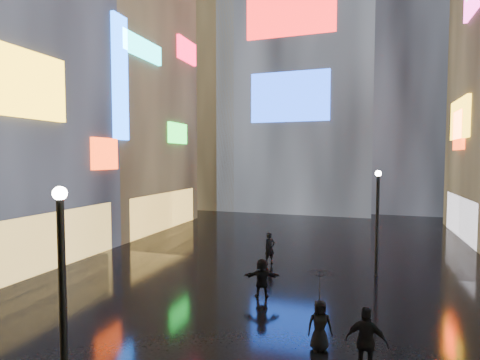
% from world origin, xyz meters
% --- Properties ---
extents(ground, '(140.00, 140.00, 0.00)m').
position_xyz_m(ground, '(0.00, 20.00, 0.00)').
color(ground, black).
rests_on(ground, ground).
extents(building_left_far, '(10.28, 12.00, 22.00)m').
position_xyz_m(building_left_far, '(-15.98, 26.00, 10.98)').
color(building_left_far, black).
rests_on(building_left_far, ground).
extents(tower_main, '(16.00, 14.20, 42.00)m').
position_xyz_m(tower_main, '(-3.00, 43.97, 21.01)').
color(tower_main, black).
rests_on(tower_main, ground).
extents(tower_flank_right, '(12.00, 12.00, 34.00)m').
position_xyz_m(tower_flank_right, '(9.00, 46.00, 17.00)').
color(tower_flank_right, black).
rests_on(tower_flank_right, ground).
extents(tower_flank_left, '(10.00, 10.00, 26.00)m').
position_xyz_m(tower_flank_left, '(-14.00, 42.00, 13.00)').
color(tower_flank_left, black).
rests_on(tower_flank_left, ground).
extents(lamp_near, '(0.30, 0.30, 5.20)m').
position_xyz_m(lamp_near, '(-1.80, 5.38, 2.94)').
color(lamp_near, black).
rests_on(lamp_near, ground).
extents(lamp_far, '(0.30, 0.30, 5.20)m').
position_xyz_m(lamp_far, '(4.93, 18.51, 2.94)').
color(lamp_far, black).
rests_on(lamp_far, ground).
extents(pedestrian_3, '(1.12, 0.55, 1.86)m').
position_xyz_m(pedestrian_3, '(4.42, 9.36, 0.93)').
color(pedestrian_3, black).
rests_on(pedestrian_3, ground).
extents(pedestrian_4, '(0.86, 0.69, 1.53)m').
position_xyz_m(pedestrian_4, '(3.09, 10.32, 0.77)').
color(pedestrian_4, black).
rests_on(pedestrian_4, ground).
extents(pedestrian_5, '(1.58, 0.89, 1.62)m').
position_xyz_m(pedestrian_5, '(0.31, 13.94, 0.81)').
color(pedestrian_5, black).
rests_on(pedestrian_5, ground).
extents(pedestrian_6, '(0.73, 0.74, 1.72)m').
position_xyz_m(pedestrian_6, '(-0.57, 18.90, 0.86)').
color(pedestrian_6, black).
rests_on(pedestrian_6, ground).
extents(umbrella_2, '(1.48, 1.49, 0.96)m').
position_xyz_m(umbrella_2, '(3.09, 10.32, 2.01)').
color(umbrella_2, black).
rests_on(umbrella_2, pedestrian_4).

